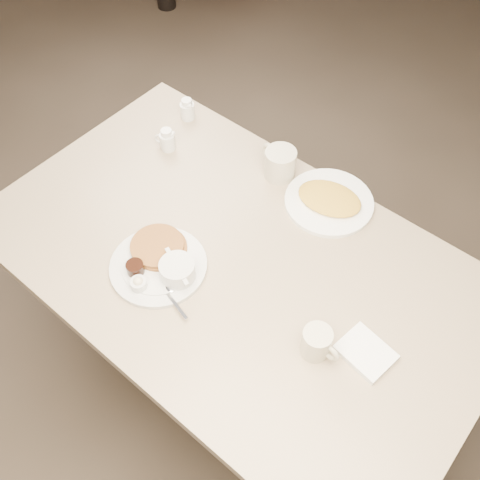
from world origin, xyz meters
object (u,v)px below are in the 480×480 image
Objects in this scene: main_plate at (161,263)px; creamer_left at (167,140)px; diner_table at (236,289)px; coffee_mug_far at (279,163)px; coffee_mug_near at (317,343)px; creamer_right at (187,110)px; hash_plate at (329,201)px.

creamer_left is at bearing 132.49° from main_plate.
coffee_mug_far is at bearing 107.73° from diner_table.
coffee_mug_near reaches higher than creamer_left.
diner_table is 9.66× the size of coffee_mug_far.
creamer_right is (-0.39, 0.53, 0.01)m from main_plate.
coffee_mug_far is 0.39m from creamer_left.
coffee_mug_near is 0.88m from creamer_left.
coffee_mug_near is 0.71× the size of coffee_mug_far.
creamer_right is at bearing 145.61° from diner_table.
coffee_mug_near is (0.35, -0.09, 0.22)m from diner_table.
creamer_right reaches higher than hash_plate.
creamer_left is (-0.36, -0.15, -0.01)m from coffee_mug_far.
hash_plate is (-0.26, 0.44, -0.03)m from coffee_mug_near.
creamer_left and creamer_right have the same top height.
creamer_left reaches higher than main_plate.
coffee_mug_far reaches higher than main_plate.
main_plate is at bearing -171.94° from coffee_mug_near.
coffee_mug_near reaches higher than creamer_right.
creamer_right is at bearing 109.45° from creamer_left.
diner_table is at bearing 165.36° from coffee_mug_near.
hash_plate is (0.09, 0.35, 0.18)m from diner_table.
main_plate is 0.49m from coffee_mug_near.
coffee_mug_near reaches higher than diner_table.
creamer_right is at bearing 152.63° from coffee_mug_near.
hash_plate is at bearing -0.44° from coffee_mug_far.
creamer_left is (-0.34, 0.37, 0.01)m from main_plate.
coffee_mug_near is 0.51m from hash_plate.
diner_table is 18.75× the size of creamer_right.
coffee_mug_near is 0.64m from coffee_mug_far.
coffee_mug_near is at bearing -14.64° from diner_table.
diner_table is at bearing -104.03° from hash_plate.
diner_table is 0.43m from coffee_mug_far.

